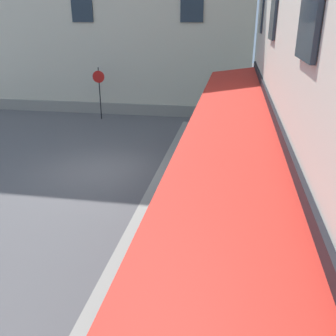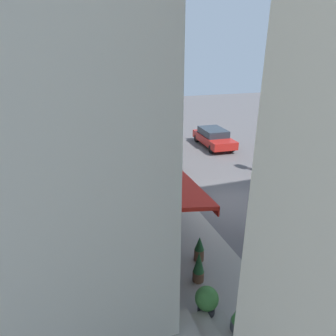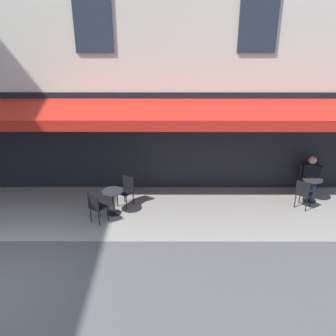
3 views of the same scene
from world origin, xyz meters
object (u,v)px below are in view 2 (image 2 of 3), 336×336
cafe_table_mid_terrace (130,137)px  cafe_chair_black_facing_street (125,151)px  cafe_chair_black_corner_left (141,182)px  seated_companion_in_black (110,148)px  cafe_chair_black_near_door (165,185)px  walking_pedestrian_in_blue (257,155)px  potted_plant_under_sign (199,249)px  parked_car_red (214,137)px  potted_plant_entrance_left (240,318)px  cafe_table_near_entrance (153,185)px  cafe_table_streetside (117,151)px  seated_patron_in_grey (130,136)px  cafe_chair_black_kerbside (129,139)px  potted_plant_by_steps (207,302)px  cafe_chair_black_back_row (133,135)px  cafe_chair_black_under_awning (107,150)px  potted_plant_entrance_right (199,267)px

cafe_table_mid_terrace → cafe_chair_black_facing_street: (3.41, -1.08, 0.06)m
cafe_chair_black_corner_left → cafe_chair_black_facing_street: same height
cafe_table_mid_terrace → seated_companion_in_black: (2.91, -1.97, 0.21)m
cafe_chair_black_near_door → walking_pedestrian_in_blue: walking_pedestrian_in_blue is taller
cafe_chair_black_corner_left → potted_plant_under_sign: potted_plant_under_sign is taller
parked_car_red → potted_plant_entrance_left: bearing=-24.9°
cafe_table_near_entrance → potted_plant_entrance_left: potted_plant_entrance_left is taller
cafe_table_mid_terrace → cafe_table_streetside: 3.38m
cafe_chair_black_facing_street → seated_patron_in_grey: 3.17m
cafe_table_mid_terrace → cafe_chair_black_facing_street: bearing=-17.6°
cafe_chair_black_kerbside → cafe_chair_black_facing_street: same height
cafe_table_near_entrance → potted_plant_by_steps: 7.54m
cafe_chair_black_near_door → cafe_chair_black_back_row: bearing=176.4°
cafe_chair_black_facing_street → walking_pedestrian_in_blue: 8.37m
potted_plant_under_sign → potted_plant_by_steps: (2.17, -0.79, 0.07)m
potted_plant_under_sign → potted_plant_entrance_left: potted_plant_entrance_left is taller
cafe_chair_black_corner_left → cafe_chair_black_kerbside: same height
cafe_table_mid_terrace → walking_pedestrian_in_blue: size_ratio=0.45×
cafe_chair_black_corner_left → walking_pedestrian_in_blue: walking_pedestrian_in_blue is taller
cafe_chair_black_near_door → cafe_table_streetside: 6.54m
cafe_chair_black_back_row → seated_companion_in_black: size_ratio=0.70×
cafe_chair_black_back_row → potted_plant_entrance_left: (17.76, -1.32, -0.05)m
cafe_chair_black_near_door → potted_plant_entrance_left: (7.84, -0.70, -0.05)m
seated_patron_in_grey → potted_plant_by_steps: size_ratio=1.37×
seated_patron_in_grey → seated_companion_in_black: (2.51, -1.84, 0.01)m
potted_plant_by_steps → parked_car_red: bearing=152.1°
cafe_table_streetside → cafe_chair_black_near_door: bearing=11.5°
cafe_table_near_entrance → cafe_chair_black_corner_left: (-0.34, -0.54, 0.06)m
cafe_table_mid_terrace → seated_companion_in_black: 3.52m
cafe_chair_black_corner_left → cafe_chair_black_facing_street: bearing=177.7°
seated_patron_in_grey → cafe_chair_black_back_row: bearing=151.7°
potted_plant_under_sign → seated_patron_in_grey: bearing=177.6°
cafe_chair_black_under_awning → seated_companion_in_black: 0.26m
potted_plant_entrance_right → potted_plant_by_steps: bearing=-15.7°
cafe_chair_black_near_door → parked_car_red: parked_car_red is taller
cafe_table_mid_terrace → potted_plant_by_steps: bearing=-5.2°
cafe_table_mid_terrace → potted_plant_entrance_right: size_ratio=0.71×
potted_plant_under_sign → potted_plant_entrance_left: bearing=-4.6°
cafe_table_mid_terrace → potted_plant_entrance_left: size_ratio=0.73×
cafe_table_mid_terrace → potted_plant_entrance_left: potted_plant_entrance_left is taller
potted_plant_by_steps → cafe_chair_black_corner_left: bearing=178.4°
cafe_table_streetside → cafe_table_mid_terrace: bearing=152.5°
cafe_chair_black_near_door → cafe_table_near_entrance: bearing=-127.9°
cafe_table_near_entrance → potted_plant_under_sign: potted_plant_under_sign is taller
cafe_chair_black_kerbside → seated_companion_in_black: seated_companion_in_black is taller
cafe_chair_black_facing_street → potted_plant_under_sign: size_ratio=0.99×
seated_patron_in_grey → potted_plant_entrance_left: seated_patron_in_grey is taller
cafe_table_near_entrance → seated_companion_in_black: bearing=-168.8°
cafe_chair_black_corner_left → cafe_chair_black_back_row: bearing=169.8°
seated_patron_in_grey → seated_companion_in_black: 3.12m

